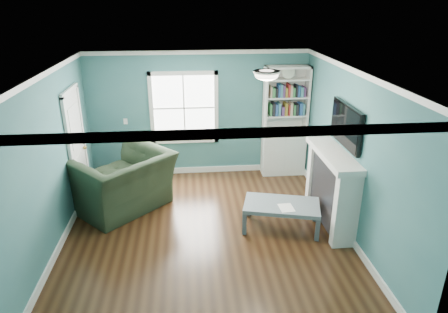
{
  "coord_description": "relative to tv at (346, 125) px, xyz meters",
  "views": [
    {
      "loc": [
        -0.23,
        -5.48,
        3.58
      ],
      "look_at": [
        0.32,
        0.4,
        1.2
      ],
      "focal_mm": 32.0,
      "sensor_mm": 36.0,
      "label": 1
    }
  ],
  "objects": [
    {
      "name": "window",
      "position": [
        -2.5,
        2.29,
        -0.27
      ],
      "size": [
        1.4,
        0.06,
        1.5
      ],
      "color": "white",
      "rests_on": "room_walls"
    },
    {
      "name": "light_switch",
      "position": [
        -3.7,
        2.28,
        -0.52
      ],
      "size": [
        0.08,
        0.01,
        0.12
      ],
      "primitive_type": "cube",
      "color": "white",
      "rests_on": "room_walls"
    },
    {
      "name": "coffee_table",
      "position": [
        -0.96,
        -0.07,
        -1.34
      ],
      "size": [
        1.34,
        0.94,
        0.44
      ],
      "rotation": [
        0.0,
        0.0,
        -0.25
      ],
      "color": "#495158",
      "rests_on": "ground"
    },
    {
      "name": "paper_sheet",
      "position": [
        -0.92,
        -0.21,
        -1.28
      ],
      "size": [
        0.24,
        0.29,
        0.0
      ],
      "primitive_type": "cube",
      "rotation": [
        0.0,
        0.0,
        0.06
      ],
      "color": "white",
      "rests_on": "coffee_table"
    },
    {
      "name": "tv",
      "position": [
        0.0,
        0.0,
        0.0
      ],
      "size": [
        0.06,
        1.1,
        0.65
      ],
      "primitive_type": "cube",
      "color": "black",
      "rests_on": "fireplace"
    },
    {
      "name": "room_walls",
      "position": [
        -2.2,
        -0.2,
        -0.14
      ],
      "size": [
        5.0,
        5.0,
        5.0
      ],
      "color": "#2F6369",
      "rests_on": "ground"
    },
    {
      "name": "ceiling_fixture",
      "position": [
        -1.3,
        -0.1,
        0.82
      ],
      "size": [
        0.38,
        0.38,
        0.15
      ],
      "color": "white",
      "rests_on": "room_walls"
    },
    {
      "name": "recliner",
      "position": [
        -3.65,
        0.86,
        -1.03
      ],
      "size": [
        1.86,
        1.85,
        1.39
      ],
      "primitive_type": "imported",
      "rotation": [
        0.0,
        0.0,
        -2.37
      ],
      "color": "black",
      "rests_on": "ground"
    },
    {
      "name": "door",
      "position": [
        -4.42,
        1.2,
        -0.65
      ],
      "size": [
        0.12,
        0.98,
        2.17
      ],
      "color": "silver",
      "rests_on": "ground"
    },
    {
      "name": "floor",
      "position": [
        -2.2,
        -0.2,
        -1.72
      ],
      "size": [
        5.0,
        5.0,
        0.0
      ],
      "primitive_type": "plane",
      "color": "black",
      "rests_on": "ground"
    },
    {
      "name": "trim",
      "position": [
        -2.2,
        -0.2,
        -0.49
      ],
      "size": [
        4.5,
        5.0,
        2.6
      ],
      "color": "white",
      "rests_on": "ground"
    },
    {
      "name": "fireplace",
      "position": [
        -0.12,
        0.0,
        -1.09
      ],
      "size": [
        0.44,
        1.58,
        1.3
      ],
      "color": "black",
      "rests_on": "ground"
    },
    {
      "name": "bookshelf",
      "position": [
        -0.43,
        2.1,
        -0.8
      ],
      "size": [
        0.9,
        0.35,
        2.31
      ],
      "color": "silver",
      "rests_on": "ground"
    }
  ]
}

